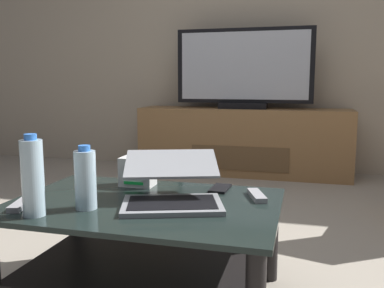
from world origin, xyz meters
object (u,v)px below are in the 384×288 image
(television, at_px, (244,70))
(router_box, at_px, (138,172))
(water_bottle_far, at_px, (33,177))
(media_cabinet, at_px, (243,141))
(coffee_table, at_px, (145,233))
(laptop, at_px, (172,187))
(cell_phone, at_px, (220,188))
(soundbar_remote, at_px, (21,204))
(tv_remote, at_px, (257,195))
(water_bottle_near, at_px, (85,179))

(television, distance_m, router_box, 2.13)
(router_box, bearing_deg, water_bottle_far, -110.78)
(water_bottle_far, bearing_deg, television, 82.42)
(media_cabinet, relative_size, water_bottle_far, 6.79)
(coffee_table, distance_m, water_bottle_far, 0.46)
(laptop, relative_size, router_box, 3.31)
(cell_phone, bearing_deg, laptop, -118.03)
(water_bottle_far, relative_size, soundbar_remote, 1.73)
(router_box, height_order, tv_remote, router_box)
(television, bearing_deg, router_box, -94.39)
(television, relative_size, water_bottle_far, 4.34)
(coffee_table, distance_m, laptop, 0.21)
(soundbar_remote, bearing_deg, television, 63.85)
(water_bottle_near, bearing_deg, laptop, 28.87)
(water_bottle_far, bearing_deg, soundbar_remote, 145.80)
(tv_remote, bearing_deg, media_cabinet, 79.77)
(router_box, distance_m, water_bottle_near, 0.36)
(media_cabinet, height_order, cell_phone, media_cabinet)
(water_bottle_near, bearing_deg, water_bottle_far, -138.58)
(cell_phone, xyz_separation_m, soundbar_remote, (-0.65, -0.43, 0.01))
(coffee_table, xyz_separation_m, soundbar_remote, (-0.41, -0.17, 0.13))
(coffee_table, distance_m, tv_remote, 0.45)
(soundbar_remote, bearing_deg, coffee_table, 7.24)
(router_box, relative_size, water_bottle_near, 0.63)
(water_bottle_far, bearing_deg, media_cabinet, 82.49)
(laptop, height_order, water_bottle_far, water_bottle_far)
(coffee_table, xyz_separation_m, water_bottle_near, (-0.17, -0.13, 0.23))
(cell_phone, bearing_deg, water_bottle_near, -134.51)
(water_bottle_far, distance_m, tv_remote, 0.82)
(tv_remote, relative_size, soundbar_remote, 1.00)
(water_bottle_far, bearing_deg, cell_phone, 42.83)
(television, distance_m, laptop, 2.33)
(cell_phone, bearing_deg, router_box, -173.46)
(soundbar_remote, bearing_deg, cell_phone, 17.46)
(media_cabinet, relative_size, tv_remote, 11.78)
(coffee_table, bearing_deg, cell_phone, 46.30)
(television, bearing_deg, water_bottle_near, -94.90)
(media_cabinet, bearing_deg, router_box, -94.35)
(router_box, xyz_separation_m, soundbar_remote, (-0.29, -0.40, -0.05))
(water_bottle_near, height_order, cell_phone, water_bottle_near)
(coffee_table, xyz_separation_m, laptop, (0.10, 0.02, 0.18))
(laptop, distance_m, water_bottle_near, 0.31)
(coffee_table, relative_size, water_bottle_near, 4.40)
(laptop, height_order, water_bottle_near, water_bottle_near)
(coffee_table, height_order, water_bottle_far, water_bottle_far)
(water_bottle_near, bearing_deg, media_cabinet, 85.14)
(cell_phone, bearing_deg, soundbar_remote, -144.41)
(coffee_table, bearing_deg, media_cabinet, 89.00)
(media_cabinet, height_order, router_box, media_cabinet)
(coffee_table, relative_size, television, 0.83)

